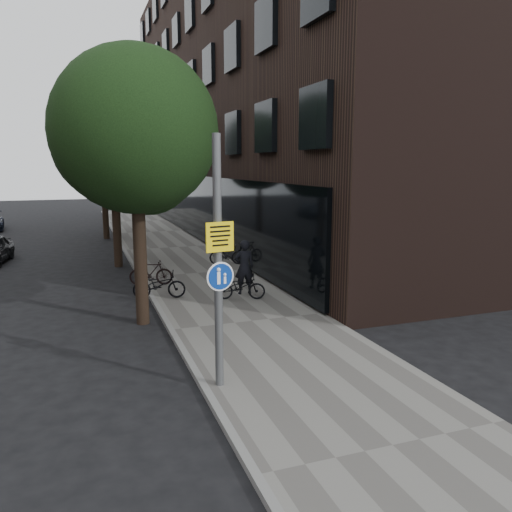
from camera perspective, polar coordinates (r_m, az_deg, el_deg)
name	(u,v)px	position (r m, az deg, el deg)	size (l,w,h in m)	color
ground	(292,372)	(11.09, 4.08, -13.08)	(120.00, 120.00, 0.00)	black
sidewalk	(198,274)	(20.26, -6.69, -2.09)	(4.50, 60.00, 0.12)	slate
curb_edge	(141,278)	(19.90, -13.02, -2.51)	(0.15, 60.00, 0.13)	slate
building_right_dark_brick	(277,93)	(34.07, 2.42, 18.12)	(12.00, 40.00, 18.00)	black
street_tree_near	(137,138)	(14.05, -13.40, 12.95)	(4.40, 4.40, 7.50)	black
street_tree_mid	(114,148)	(22.51, -15.90, 11.78)	(5.00, 5.00, 7.80)	black
street_tree_far	(103,153)	(31.49, -17.06, 11.22)	(5.00, 5.00, 7.80)	black
signpost	(218,263)	(9.48, -4.36, -0.83)	(0.56, 0.16, 4.86)	#595B5E
pedestrian	(244,267)	(16.71, -1.35, -1.26)	(0.67, 0.44, 1.84)	black
parked_bike_facade_near	(241,287)	(16.14, -1.77, -3.52)	(0.55, 1.58, 0.83)	black
parked_bike_facade_far	(227,254)	(21.77, -3.32, 0.25)	(0.44, 1.55, 0.93)	black
parked_bike_curb_near	(159,285)	(16.55, -11.01, -3.25)	(0.59, 1.70, 0.89)	black
parked_bike_curb_far	(151,272)	(18.41, -11.93, -1.84)	(0.44, 1.55, 0.93)	black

